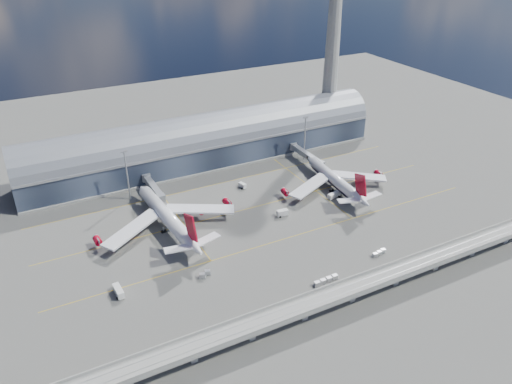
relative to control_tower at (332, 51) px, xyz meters
name	(u,v)px	position (x,y,z in m)	size (l,w,h in m)	color
ground	(275,227)	(-85.00, -83.00, -51.64)	(500.00, 500.00, 0.00)	#474744
taxi_lines	(252,205)	(-85.00, -60.89, -51.63)	(200.00, 80.12, 0.01)	gold
terminal	(206,143)	(-85.00, -5.01, -40.30)	(200.00, 30.00, 28.00)	#202635
control_tower	(332,51)	(0.00, 0.00, 0.00)	(19.00, 19.00, 103.00)	gray
guideway	(352,289)	(-85.00, -138.00, -46.34)	(220.00, 8.50, 7.20)	gray
floodlight_mast_left	(127,174)	(-135.00, -28.00, -38.00)	(3.00, 0.70, 25.70)	gray
floodlight_mast_right	(305,137)	(-35.00, -28.00, -38.00)	(3.00, 0.70, 25.70)	gray
airliner_left	(168,217)	(-127.21, -62.50, -45.78)	(64.04, 67.30, 20.50)	white
airliner_right	(335,180)	(-40.49, -65.43, -46.72)	(57.17, 59.77, 18.95)	white
jet_bridge_left	(153,186)	(-123.87, -29.88, -46.46)	(4.40, 28.00, 7.25)	gray
jet_bridge_right	(305,154)	(-36.85, -31.82, -46.46)	(4.40, 32.00, 7.25)	gray
service_truck_0	(119,291)	(-157.67, -96.38, -50.10)	(2.91, 7.33, 2.98)	silver
service_truck_1	(282,213)	(-77.20, -76.03, -50.13)	(5.34, 2.92, 3.00)	silver
service_truck_2	(334,195)	(-46.07, -72.91, -50.25)	(7.63, 3.69, 2.66)	silver
service_truck_3	(347,190)	(-37.20, -71.66, -50.03)	(3.10, 6.69, 3.15)	silver
service_truck_4	(242,185)	(-81.23, -42.69, -50.36)	(3.04, 4.72, 2.53)	silver
service_truck_5	(186,210)	(-115.57, -52.97, -50.35)	(5.51, 4.22, 2.51)	silver
cargo_train_0	(205,274)	(-125.89, -100.93, -50.68)	(5.68, 3.56, 1.84)	gray
cargo_train_1	(326,280)	(-87.13, -125.39, -50.70)	(10.80, 2.11, 1.79)	gray
cargo_train_2	(379,253)	(-57.73, -120.59, -50.83)	(7.10, 2.63, 1.56)	gray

